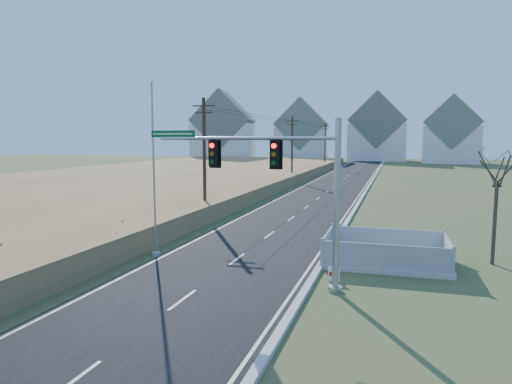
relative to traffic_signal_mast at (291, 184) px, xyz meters
name	(u,v)px	position (x,y,z in m)	size (l,w,h in m)	color
ground	(204,285)	(-3.38, -0.90, -4.19)	(260.00, 260.00, 0.00)	#425429
road	(343,180)	(-3.38, 49.10, -4.16)	(8.00, 180.00, 0.06)	black
curb	(373,180)	(0.77, 49.10, -4.10)	(0.30, 180.00, 0.18)	#B2AFA8
reed_marsh	(161,177)	(-27.38, 39.10, -3.54)	(38.00, 110.00, 1.30)	tan
utility_pole_near	(204,156)	(-9.88, 14.10, 0.49)	(1.80, 0.26, 9.00)	#422D1E
utility_pole_mid	(292,148)	(-9.88, 44.10, 0.49)	(1.80, 0.26, 9.00)	#422D1E
utility_pole_far	(325,145)	(-9.88, 74.10, 0.49)	(1.80, 0.26, 9.00)	#422D1E
condo_nw	(223,132)	(-41.38, 99.10, 3.51)	(17.69, 13.38, 19.05)	silver
condo_nnw	(302,135)	(-21.38, 107.10, 2.75)	(14.93, 11.17, 17.03)	silver
condo_n	(377,133)	(-1.38, 111.10, 3.42)	(15.27, 10.20, 18.54)	silver
condo_ne	(452,135)	(16.62, 103.10, 2.65)	(14.12, 10.51, 16.52)	silver
traffic_signal_mast	(291,184)	(0.00, 0.00, 0.00)	(8.48, 0.75, 6.75)	#9EA0A5
fence_enclosure	(385,258)	(3.62, 4.72, -3.92)	(5.93, 4.09, 1.34)	#B7B5AD
open_sign	(334,274)	(1.63, 1.10, -3.87)	(0.49, 0.12, 0.61)	white
flagpole	(154,188)	(-7.68, 2.75, -0.69)	(0.39, 0.39, 8.76)	#B7B5AD
bare_tree	(498,166)	(8.51, 6.01, 0.52)	(2.21, 2.21, 5.85)	#4C3F33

